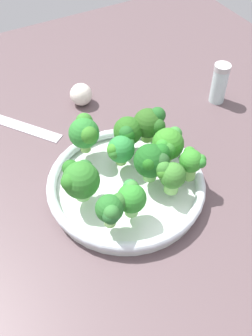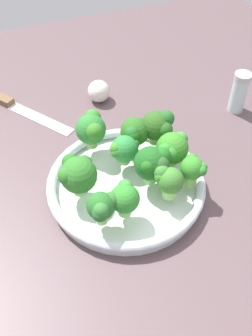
{
  "view_description": "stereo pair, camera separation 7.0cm",
  "coord_description": "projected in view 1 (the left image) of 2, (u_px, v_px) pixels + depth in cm",
  "views": [
    {
      "loc": [
        -20.81,
        -44.4,
        57.24
      ],
      "look_at": [
        2.15,
        -2.89,
        6.22
      ],
      "focal_mm": 43.07,
      "sensor_mm": 36.0,
      "label": 1
    },
    {
      "loc": [
        -14.5,
        -47.32,
        57.24
      ],
      "look_at": [
        2.15,
        -2.89,
        6.22
      ],
      "focal_mm": 43.07,
      "sensor_mm": 36.0,
      "label": 2
    }
  ],
  "objects": [
    {
      "name": "ground_plane",
      "position": [
        109.0,
        189.0,
        0.76
      ],
      "size": [
        130.0,
        130.0,
        2.5
      ],
      "primitive_type": "cube",
      "color": "#5A474A"
    },
    {
      "name": "broccoli_floret_7",
      "position": [
        152.0,
        161.0,
        0.69
      ],
      "size": [
        6.45,
        6.07,
        7.27
      ],
      "color": "#78BE5F",
      "rests_on": "bowl"
    },
    {
      "name": "broccoli_floret_8",
      "position": [
        192.0,
        162.0,
        0.7
      ],
      "size": [
        4.35,
        4.79,
        6.13
      ],
      "color": "#79B754",
      "rests_on": "bowl"
    },
    {
      "name": "broccoli_floret_3",
      "position": [
        80.0,
        179.0,
        0.66
      ],
      "size": [
        6.69,
        6.97,
        7.35
      ],
      "color": "#8FD674",
      "rests_on": "bowl"
    },
    {
      "name": "broccoli_floret_9",
      "position": [
        85.0,
        132.0,
        0.74
      ],
      "size": [
        5.72,
        6.83,
        7.11
      ],
      "color": "#84B157",
      "rests_on": "bowl"
    },
    {
      "name": "broccoli_floret_2",
      "position": [
        132.0,
        197.0,
        0.64
      ],
      "size": [
        4.87,
        5.17,
        6.18
      ],
      "color": "#93D974",
      "rests_on": "bowl"
    },
    {
      "name": "bowl",
      "position": [
        126.0,
        185.0,
        0.73
      ],
      "size": [
        28.62,
        28.62,
        3.22
      ],
      "color": "silver",
      "rests_on": "ground_plane"
    },
    {
      "name": "pepper_shaker",
      "position": [
        219.0,
        83.0,
        0.89
      ],
      "size": [
        3.63,
        3.63,
        9.37
      ],
      "color": "silver",
      "rests_on": "ground_plane"
    },
    {
      "name": "broccoli_floret_0",
      "position": [
        128.0,
        132.0,
        0.75
      ],
      "size": [
        5.46,
        5.97,
        6.35
      ],
      "color": "#85D066",
      "rests_on": "bowl"
    },
    {
      "name": "broccoli_floret_10",
      "position": [
        170.0,
        175.0,
        0.68
      ],
      "size": [
        4.83,
        5.0,
        6.14
      ],
      "color": "#83C860",
      "rests_on": "bowl"
    },
    {
      "name": "broccoli_floret_4",
      "position": [
        111.0,
        209.0,
        0.62
      ],
      "size": [
        5.55,
        5.28,
        6.31
      ],
      "color": "#99CF6C",
      "rests_on": "bowl"
    },
    {
      "name": "broccoli_floret_1",
      "position": [
        150.0,
        123.0,
        0.76
      ],
      "size": [
        6.21,
        6.32,
        7.15
      ],
      "color": "#8DC857",
      "rests_on": "bowl"
    },
    {
      "name": "garlic_bulb",
      "position": [
        81.0,
        94.0,
        0.9
      ],
      "size": [
        5.01,
        5.01,
        5.01
      ],
      "primitive_type": "sphere",
      "color": "silver",
      "rests_on": "ground_plane"
    },
    {
      "name": "broccoli_floret_5",
      "position": [
        168.0,
        144.0,
        0.72
      ],
      "size": [
        6.46,
        6.18,
        6.67
      ],
      "color": "#83B259",
      "rests_on": "bowl"
    },
    {
      "name": "broccoli_floret_6",
      "position": [
        120.0,
        150.0,
        0.72
      ],
      "size": [
        5.81,
        5.01,
        5.81
      ],
      "color": "#83B856",
      "rests_on": "bowl"
    }
  ]
}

